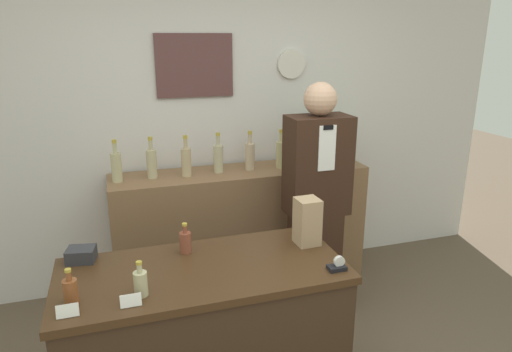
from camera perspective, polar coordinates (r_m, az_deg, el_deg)
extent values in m
cube|color=silver|center=(3.76, -5.18, 6.81)|extent=(5.20, 0.06, 2.70)
cube|color=#533231|center=(3.63, -7.68, 13.52)|extent=(0.60, 0.02, 0.48)
cylinder|color=beige|center=(3.85, 4.42, 13.77)|extent=(0.23, 0.03, 0.23)
cube|color=brown|center=(3.77, -1.84, -6.62)|extent=(2.03, 0.46, 1.00)
cube|color=#382619|center=(2.61, -6.30, -20.42)|extent=(1.41, 0.63, 0.86)
cube|color=#3E2815|center=(2.37, -6.65, -11.73)|extent=(1.44, 0.66, 0.04)
cube|color=#331E14|center=(3.49, 7.21, -10.61)|extent=(0.33, 0.26, 0.80)
cube|color=#331E14|center=(3.21, 7.70, 1.33)|extent=(0.44, 0.26, 0.70)
cube|color=white|center=(3.06, 8.87, 3.44)|extent=(0.12, 0.01, 0.31)
cube|color=black|center=(3.03, 9.02, 6.00)|extent=(0.07, 0.01, 0.03)
sphere|color=tan|center=(3.12, 8.04, 9.52)|extent=(0.23, 0.23, 0.23)
cylinder|color=#9E998E|center=(3.89, 9.42, 2.49)|extent=(0.19, 0.19, 0.10)
sphere|color=#2D6B2D|center=(3.85, 9.56, 5.30)|extent=(0.34, 0.34, 0.34)
cube|color=tan|center=(2.56, 6.42, -5.66)|extent=(0.13, 0.13, 0.26)
cube|color=black|center=(2.35, 10.05, -11.23)|extent=(0.09, 0.06, 0.02)
cylinder|color=silver|center=(2.34, 10.36, -10.45)|extent=(0.06, 0.02, 0.06)
cube|color=white|center=(2.12, -22.51, -15.31)|extent=(0.09, 0.02, 0.06)
cube|color=white|center=(2.10, -15.38, -14.78)|extent=(0.09, 0.02, 0.06)
cube|color=#2D2D33|center=(2.55, -21.01, -9.17)|extent=(0.16, 0.14, 0.07)
cylinder|color=brown|center=(2.19, -22.15, -13.29)|extent=(0.06, 0.06, 0.11)
cylinder|color=brown|center=(2.15, -22.38, -11.50)|extent=(0.02, 0.02, 0.04)
cylinder|color=#B29933|center=(2.14, -22.47, -10.86)|extent=(0.03, 0.03, 0.01)
cylinder|color=#B7B287|center=(2.15, -14.22, -12.94)|extent=(0.06, 0.06, 0.11)
cylinder|color=#B7B287|center=(2.12, -14.37, -11.13)|extent=(0.02, 0.02, 0.04)
cylinder|color=#B29933|center=(2.10, -14.43, -10.48)|extent=(0.03, 0.03, 0.01)
cylinder|color=brown|center=(2.50, -8.82, -8.21)|extent=(0.06, 0.06, 0.11)
cylinder|color=brown|center=(2.47, -8.90, -6.59)|extent=(0.02, 0.02, 0.04)
cylinder|color=#B29933|center=(2.46, -8.93, -6.01)|extent=(0.03, 0.03, 0.01)
cylinder|color=tan|center=(3.44, -17.04, 1.01)|extent=(0.08, 0.08, 0.21)
cylinder|color=tan|center=(3.41, -17.25, 3.34)|extent=(0.03, 0.03, 0.08)
cylinder|color=#B29933|center=(3.40, -17.32, 4.16)|extent=(0.03, 0.03, 0.03)
cylinder|color=tan|center=(3.47, -12.89, 1.46)|extent=(0.08, 0.08, 0.21)
cylinder|color=tan|center=(3.44, -13.05, 3.78)|extent=(0.03, 0.03, 0.08)
cylinder|color=#B29933|center=(3.43, -13.10, 4.59)|extent=(0.03, 0.03, 0.03)
cylinder|color=tan|center=(3.47, -8.70, 1.70)|extent=(0.08, 0.08, 0.21)
cylinder|color=tan|center=(3.44, -8.81, 4.02)|extent=(0.03, 0.03, 0.08)
cylinder|color=#B29933|center=(3.43, -8.85, 4.84)|extent=(0.03, 0.03, 0.03)
cylinder|color=#B2AC87|center=(3.54, -4.73, 2.14)|extent=(0.08, 0.08, 0.21)
cylinder|color=#B2AC87|center=(3.50, -4.78, 4.41)|extent=(0.03, 0.03, 0.08)
cylinder|color=#B29933|center=(3.49, -4.80, 5.22)|extent=(0.03, 0.03, 0.03)
cylinder|color=tan|center=(3.59, -0.78, 2.43)|extent=(0.08, 0.08, 0.21)
cylinder|color=tan|center=(3.56, -0.78, 4.67)|extent=(0.03, 0.03, 0.08)
cylinder|color=#B29933|center=(3.55, -0.79, 5.47)|extent=(0.03, 0.03, 0.03)
cylinder|color=tan|center=(3.66, 3.09, 2.67)|extent=(0.08, 0.08, 0.21)
cylinder|color=tan|center=(3.62, 3.13, 4.87)|extent=(0.03, 0.03, 0.08)
cylinder|color=#B29933|center=(3.61, 3.14, 5.65)|extent=(0.03, 0.03, 0.03)
cylinder|color=tan|center=(3.76, 6.62, 2.99)|extent=(0.08, 0.08, 0.21)
cylinder|color=tan|center=(3.73, 6.70, 5.14)|extent=(0.03, 0.03, 0.08)
cylinder|color=#B29933|center=(3.72, 6.72, 5.89)|extent=(0.03, 0.03, 0.03)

